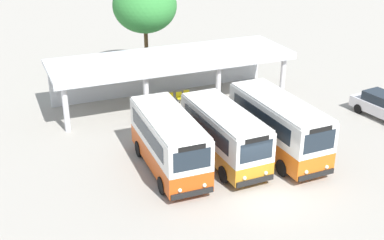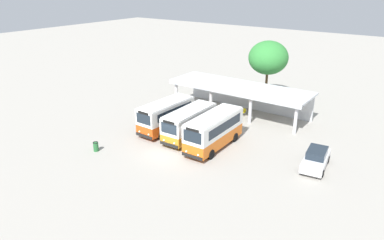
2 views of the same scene
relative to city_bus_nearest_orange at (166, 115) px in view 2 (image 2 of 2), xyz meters
name	(u,v)px [view 2 (image 2 of 2)]	position (x,y,z in m)	size (l,w,h in m)	color
ground_plane	(168,153)	(3.49, -4.05, -1.75)	(180.00, 180.00, 0.00)	#A39E93
city_bus_nearest_orange	(166,115)	(0.00, 0.00, 0.00)	(2.50, 6.91, 3.15)	black
city_bus_second_in_row	(190,122)	(3.13, -0.17, -0.07)	(2.44, 6.87, 3.00)	black
city_bus_middle_cream	(214,130)	(6.27, -0.56, 0.05)	(2.51, 7.42, 3.26)	black
parked_car_flank	(316,159)	(15.43, 1.12, -0.92)	(2.31, 4.56, 1.62)	black
terminal_canopy	(242,91)	(3.60, 9.69, 0.87)	(16.78, 5.25, 3.40)	silver
waiting_chair_end_by_column	(229,109)	(2.67, 8.53, -1.22)	(0.44, 0.44, 0.86)	slate
waiting_chair_second_from_end	(234,109)	(3.29, 8.59, -1.22)	(0.44, 0.44, 0.86)	slate
waiting_chair_middle_seat	(238,111)	(3.92, 8.53, -1.22)	(0.44, 0.44, 0.86)	slate
waiting_chair_fourth_seat	(244,111)	(4.54, 8.65, -1.22)	(0.44, 0.44, 0.86)	slate
roadside_tree_behind_canopy	(268,58)	(3.92, 15.90, 3.82)	(5.07, 5.07, 7.73)	brown
litter_bin_apron	(96,147)	(-2.17, -7.69, -1.29)	(0.49, 0.49, 0.90)	#266633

